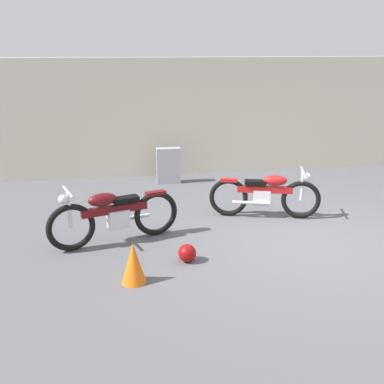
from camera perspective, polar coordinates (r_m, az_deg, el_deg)
ground_plane at (r=7.50m, az=14.03°, el=-6.06°), size 40.00×40.00×0.00m
building_wall at (r=11.21m, az=5.52°, el=9.29°), size 18.00×0.30×2.68m
stone_marker at (r=10.31m, az=-2.90°, el=3.25°), size 0.53×0.22×0.79m
helmet at (r=6.64m, az=-0.59°, el=-7.49°), size 0.26×0.26×0.26m
traffic_cone at (r=6.07m, az=-7.18°, el=-8.62°), size 0.32×0.32×0.55m
motorcycle_maroon at (r=7.23m, az=-9.55°, el=-2.82°), size 2.02×0.83×0.94m
motorcycle_red at (r=8.31m, az=9.00°, el=-0.29°), size 1.91×0.75×0.88m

